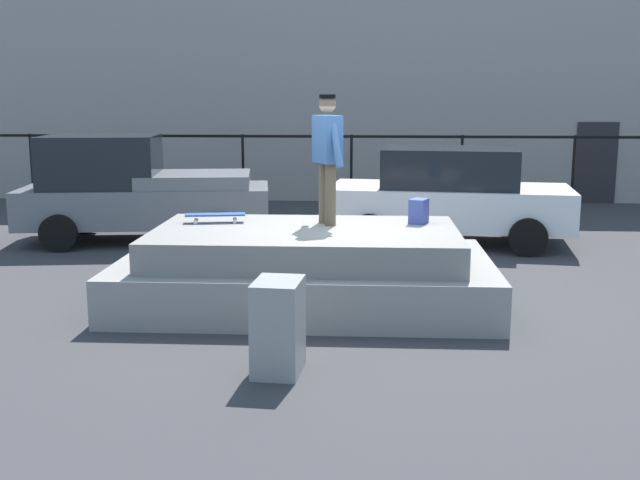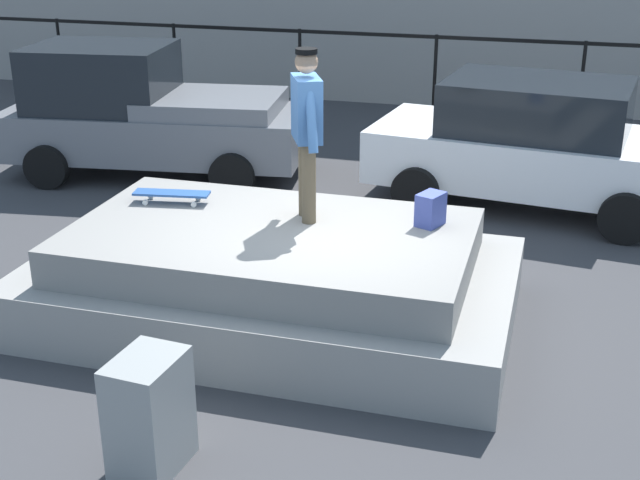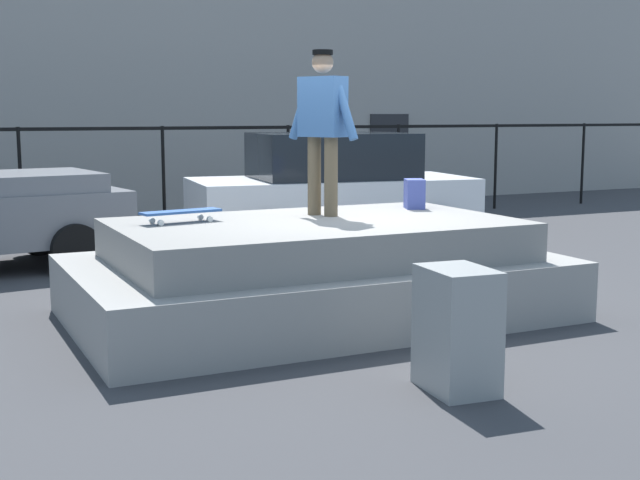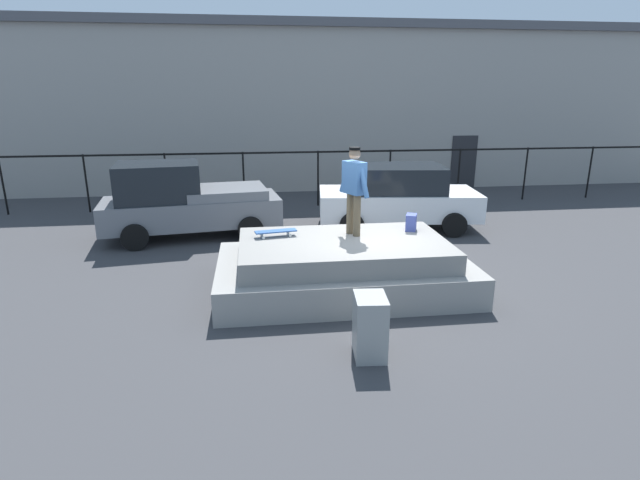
# 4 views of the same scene
# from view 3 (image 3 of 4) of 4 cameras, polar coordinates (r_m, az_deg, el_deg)

# --- Properties ---
(ground_plane) EXTENTS (60.00, 60.00, 0.00)m
(ground_plane) POSITION_cam_3_polar(r_m,az_deg,el_deg) (8.99, 1.82, -4.53)
(ground_plane) COLOR #38383A
(concrete_ledge) EXTENTS (4.72, 2.83, 0.96)m
(concrete_ledge) POSITION_cam_3_polar(r_m,az_deg,el_deg) (8.54, -0.30, -2.20)
(concrete_ledge) COLOR gray
(concrete_ledge) RESTS_ON ground_plane
(skateboarder) EXTENTS (0.47, 0.84, 1.69)m
(skateboarder) POSITION_cam_3_polar(r_m,az_deg,el_deg) (8.84, 0.17, 7.96)
(skateboarder) COLOR brown
(skateboarder) RESTS_ON concrete_ledge
(skateboard) EXTENTS (0.82, 0.32, 0.12)m
(skateboard) POSITION_cam_3_polar(r_m,az_deg,el_deg) (8.40, -9.23, 1.82)
(skateboard) COLOR #264C8C
(skateboard) RESTS_ON concrete_ledge
(backpack) EXTENTS (0.29, 0.33, 0.33)m
(backpack) POSITION_cam_3_polar(r_m,az_deg,el_deg) (9.60, 6.30, 3.07)
(backpack) COLOR #3F4C99
(backpack) RESTS_ON concrete_ledge
(car_white_sedan_mid) EXTENTS (4.47, 2.54, 1.72)m
(car_white_sedan_mid) POSITION_cam_3_polar(r_m,az_deg,el_deg) (13.23, 0.79, 3.47)
(car_white_sedan_mid) COLOR white
(car_white_sedan_mid) RESTS_ON ground_plane
(utility_box) EXTENTS (0.49, 0.64, 0.91)m
(utility_box) POSITION_cam_3_polar(r_m,az_deg,el_deg) (6.34, 9.09, -5.91)
(utility_box) COLOR gray
(utility_box) RESTS_ON ground_plane
(fence_row) EXTENTS (24.06, 0.06, 1.80)m
(fence_row) POSITION_cam_3_polar(r_m,az_deg,el_deg) (15.38, -10.40, 5.55)
(fence_row) COLOR black
(fence_row) RESTS_ON ground_plane
(warehouse_building) EXTENTS (30.58, 6.76, 6.07)m
(warehouse_building) POSITION_cam_3_polar(r_m,az_deg,el_deg) (20.90, -14.70, 10.98)
(warehouse_building) COLOR gray
(warehouse_building) RESTS_ON ground_plane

